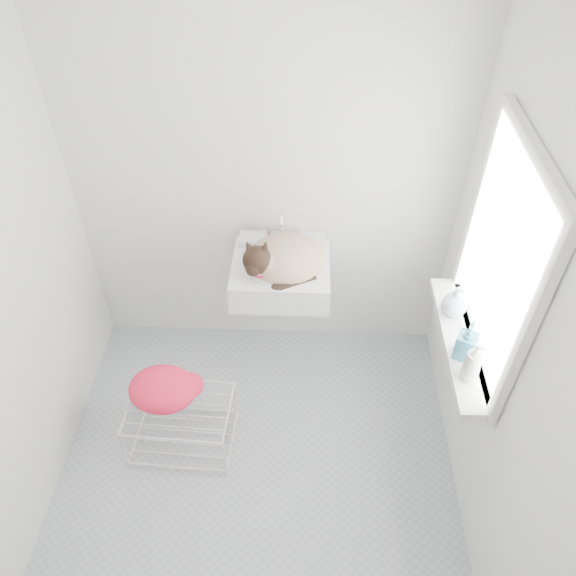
{
  "coord_description": "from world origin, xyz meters",
  "views": [
    {
      "loc": [
        0.24,
        -1.67,
        2.91
      ],
      "look_at": [
        0.15,
        0.5,
        0.88
      ],
      "focal_mm": 35.07,
      "sensor_mm": 36.0,
      "label": 1
    }
  ],
  "objects_px": {
    "bottle_b": "(462,355)",
    "cat": "(283,259)",
    "bottle_c": "(452,313)",
    "sink": "(281,263)",
    "bottle_a": "(468,377)",
    "wire_rack": "(183,426)"
  },
  "relations": [
    {
      "from": "bottle_a",
      "to": "bottle_c",
      "type": "distance_m",
      "value": 0.41
    },
    {
      "from": "wire_rack",
      "to": "bottle_a",
      "type": "bearing_deg",
      "value": -5.51
    },
    {
      "from": "cat",
      "to": "bottle_c",
      "type": "relative_size",
      "value": 3.0
    },
    {
      "from": "cat",
      "to": "bottle_b",
      "type": "xyz_separation_m",
      "value": [
        0.89,
        -0.63,
        -0.04
      ]
    },
    {
      "from": "sink",
      "to": "cat",
      "type": "xyz_separation_m",
      "value": [
        0.01,
        -0.02,
        0.04
      ]
    },
    {
      "from": "sink",
      "to": "bottle_a",
      "type": "bearing_deg",
      "value": -40.72
    },
    {
      "from": "cat",
      "to": "bottle_a",
      "type": "xyz_separation_m",
      "value": [
        0.89,
        -0.75,
        -0.04
      ]
    },
    {
      "from": "cat",
      "to": "bottle_b",
      "type": "height_order",
      "value": "cat"
    },
    {
      "from": "sink",
      "to": "wire_rack",
      "type": "distance_m",
      "value": 1.09
    },
    {
      "from": "bottle_b",
      "to": "cat",
      "type": "bearing_deg",
      "value": 144.7
    },
    {
      "from": "wire_rack",
      "to": "bottle_b",
      "type": "bearing_deg",
      "value": -0.42
    },
    {
      "from": "cat",
      "to": "wire_rack",
      "type": "relative_size",
      "value": 0.91
    },
    {
      "from": "bottle_a",
      "to": "wire_rack",
      "type": "bearing_deg",
      "value": 174.49
    },
    {
      "from": "sink",
      "to": "cat",
      "type": "bearing_deg",
      "value": -56.44
    },
    {
      "from": "cat",
      "to": "wire_rack",
      "type": "xyz_separation_m",
      "value": [
        -0.55,
        -0.62,
        -0.74
      ]
    },
    {
      "from": "cat",
      "to": "bottle_c",
      "type": "bearing_deg",
      "value": -32.99
    },
    {
      "from": "cat",
      "to": "bottle_b",
      "type": "relative_size",
      "value": 2.54
    },
    {
      "from": "bottle_a",
      "to": "bottle_c",
      "type": "relative_size",
      "value": 1.09
    },
    {
      "from": "cat",
      "to": "bottle_a",
      "type": "distance_m",
      "value": 1.16
    },
    {
      "from": "bottle_b",
      "to": "bottle_c",
      "type": "bearing_deg",
      "value": 90.0
    },
    {
      "from": "sink",
      "to": "bottle_b",
      "type": "xyz_separation_m",
      "value": [
        0.9,
        -0.64,
        0.0
      ]
    },
    {
      "from": "bottle_b",
      "to": "bottle_c",
      "type": "relative_size",
      "value": 1.18
    }
  ]
}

